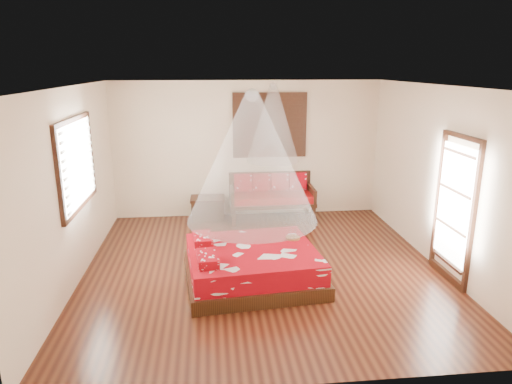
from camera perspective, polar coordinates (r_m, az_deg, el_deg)
room at (r=6.81m, az=0.88°, el=1.25°), size 5.54×5.54×2.84m
bed at (r=6.80m, az=-0.58°, el=-9.08°), size 2.08×1.92×0.63m
daybed at (r=9.37m, az=1.93°, el=-0.32°), size 1.72×0.76×0.94m
storage_chest at (r=9.44m, az=-6.04°, el=-2.04°), size 0.70×0.51×0.48m
shutter_panel at (r=9.43m, az=1.73°, el=8.34°), size 1.52×0.06×1.32m
window_left at (r=7.15m, az=-21.44°, el=3.33°), size 0.10×1.74×1.34m
glazed_door at (r=7.19m, az=23.51°, el=-2.03°), size 0.08×1.02×2.16m
wine_tray at (r=7.08m, az=4.63°, el=-5.47°), size 0.23×0.23×0.19m
mosquito_net_main at (r=6.30m, az=-0.48°, el=4.27°), size 1.85×1.85×1.80m
mosquito_net_daybed at (r=8.96m, az=2.13°, el=8.60°), size 1.03×1.03×1.50m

